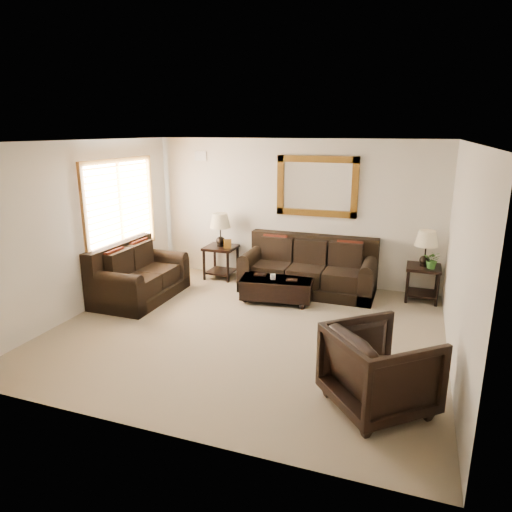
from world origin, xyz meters
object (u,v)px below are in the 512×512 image
at_px(loveseat, 137,278).
at_px(end_table_right, 425,255).
at_px(coffee_table, 277,287).
at_px(end_table_left, 221,236).
at_px(armchair, 380,366).
at_px(sofa, 309,271).

xyz_separation_m(loveseat, end_table_right, (4.68, 1.54, 0.45)).
height_order(loveseat, coffee_table, loveseat).
bearing_deg(end_table_left, loveseat, -120.98).
distance_m(end_table_right, armchair, 3.56).
distance_m(sofa, loveseat, 3.06).
height_order(sofa, end_table_left, end_table_left).
bearing_deg(armchair, sofa, -15.99).
relative_size(sofa, end_table_right, 1.94).
xyz_separation_m(sofa, end_table_right, (1.96, 0.15, 0.45)).
distance_m(sofa, end_table_right, 2.02).
xyz_separation_m(sofa, loveseat, (-2.72, -1.39, 0.00)).
distance_m(end_table_left, coffee_table, 1.77).
bearing_deg(sofa, end_table_left, 175.77).
height_order(end_table_left, armchair, end_table_left).
xyz_separation_m(sofa, armchair, (1.54, -3.38, 0.14)).
height_order(end_table_left, coffee_table, end_table_left).
bearing_deg(end_table_left, sofa, -4.23).
relative_size(sofa, armchair, 2.43).
xyz_separation_m(loveseat, armchair, (4.27, -1.98, 0.13)).
height_order(end_table_left, end_table_right, end_table_left).
bearing_deg(end_table_right, coffee_table, -159.35).
xyz_separation_m(loveseat, end_table_left, (0.92, 1.53, 0.49)).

